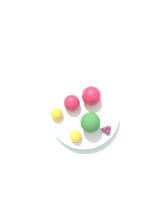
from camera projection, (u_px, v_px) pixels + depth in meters
ground_plane at (84, 116)px, 0.75m from camera, size 6.00×6.00×0.00m
table_surface at (84, 116)px, 0.74m from camera, size 1.20×1.20×0.02m
bowl at (84, 114)px, 0.72m from camera, size 0.23×0.23×0.03m
broccoli at (89, 123)px, 0.65m from camera, size 0.06×0.06×0.08m
apple_red at (72, 103)px, 0.68m from camera, size 0.05×0.05×0.05m
apple_green at (91, 96)px, 0.68m from camera, size 0.06×0.06×0.06m
orange_front at (57, 114)px, 0.68m from camera, size 0.04×0.04×0.04m
orange_back at (76, 136)px, 0.66m from camera, size 0.04×0.04×0.04m
grape_cluster at (107, 130)px, 0.68m from camera, size 0.03×0.03×0.02m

